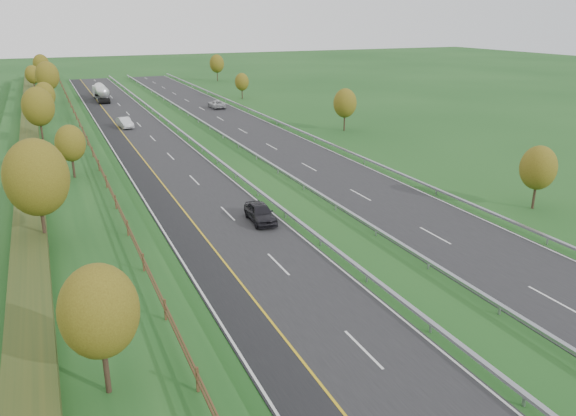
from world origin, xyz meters
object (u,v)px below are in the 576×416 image
road_tanker (101,92)px  car_oncoming (217,104)px  car_small_far (100,91)px  car_silver_mid (125,123)px  car_dark_near (260,213)px

road_tanker → car_oncoming: bearing=-44.8°
car_small_far → car_silver_mid: bearing=-89.0°
car_oncoming → road_tanker: bearing=-43.1°
car_silver_mid → car_oncoming: bearing=27.6°
road_tanker → car_small_far: bearing=86.0°
car_silver_mid → road_tanker: bearing=83.0°
car_oncoming → car_small_far: bearing=-55.7°
car_silver_mid → car_oncoming: (19.36, 13.44, -0.05)m
car_dark_near → car_oncoming: bearing=80.0°
car_dark_near → car_small_far: (-3.85, 92.00, -0.11)m
car_dark_near → car_silver_mid: car_dark_near is taller
car_small_far → car_oncoming: (18.75, -29.22, 0.04)m
car_dark_near → road_tanker: bearing=96.5°
car_silver_mid → car_oncoming: size_ratio=0.90×
road_tanker → car_oncoming: (19.44, -19.28, -1.07)m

